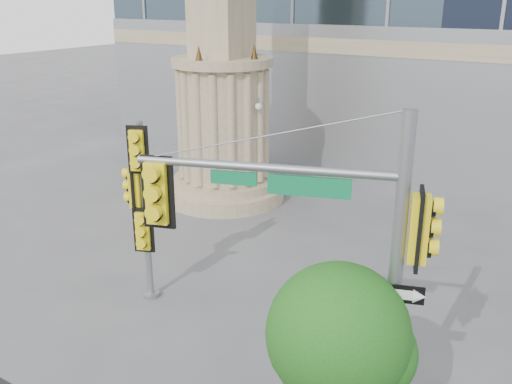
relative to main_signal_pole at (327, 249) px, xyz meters
The scene contains 4 objects.
monument 12.52m from the main_signal_pole, 132.30° to the left, with size 4.40×4.40×16.60m.
main_signal_pole is the anchor object (origin of this frame).
secondary_signal_pole 6.10m from the main_signal_pole, 160.35° to the left, with size 0.84×0.61×4.45m.
street_tree 1.35m from the main_signal_pole, 36.91° to the right, with size 2.22×2.17×3.46m.
Camera 1 is at (5.53, -7.30, 7.13)m, focal length 40.00 mm.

